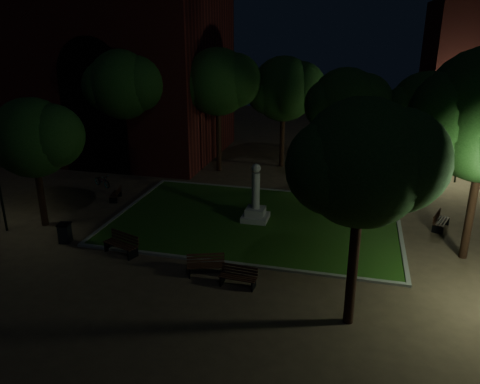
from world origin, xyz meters
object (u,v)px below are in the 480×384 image
object	(u,v)px
bench_near_right	(206,265)
monument	(256,205)
bench_left_side	(116,194)
trash_bin	(65,233)
bench_west_near	(122,244)
bench_far_side	(313,182)
bicycle	(102,181)
bench_right_side	(440,221)
bench_near_left	(238,277)

from	to	relation	value
bench_near_right	monument	bearing A→B (deg)	62.94
bench_left_side	trash_bin	distance (m)	6.06
bench_west_near	trash_bin	world-z (taller)	trash_bin
bench_near_right	trash_bin	distance (m)	7.85
bench_far_side	bicycle	distance (m)	13.99
monument	bench_left_side	xyz separation A→B (m)	(-9.02, 1.17, -0.60)
bench_right_side	bicycle	distance (m)	20.86
bicycle	trash_bin	bearing A→B (deg)	-137.81
bench_left_side	trash_bin	bearing A→B (deg)	-10.32
bench_far_side	bicycle	xyz separation A→B (m)	(-13.62, -3.19, 0.02)
bench_west_near	bench_far_side	distance (m)	14.01
monument	bench_left_side	bearing A→B (deg)	172.64
bench_near_left	bicycle	size ratio (longest dim) A/B	1.02
bench_right_side	bicycle	world-z (taller)	bench_right_side
bench_near_right	bicycle	bearing A→B (deg)	118.18
bench_left_side	bicycle	size ratio (longest dim) A/B	0.93
monument	bicycle	size ratio (longest dim) A/B	2.06
bench_far_side	bench_left_side	bearing A→B (deg)	41.83
bench_west_near	trash_bin	size ratio (longest dim) A/B	1.92
bench_right_side	trash_bin	bearing A→B (deg)	129.20
bench_left_side	bench_right_side	bearing A→B (deg)	76.04
bench_near_right	bicycle	world-z (taller)	bench_near_right
monument	bench_far_side	size ratio (longest dim) A/B	2.04
bench_west_near	bicycle	world-z (taller)	bench_west_near
bench_west_near	bench_right_side	distance (m)	16.33
bicycle	bench_left_side	bearing A→B (deg)	-109.52
bench_right_side	bench_far_side	xyz separation A→B (m)	(-7.16, 4.97, -0.03)
bench_near_left	trash_bin	xyz separation A→B (m)	(-9.33, 1.90, 0.10)
bench_near_right	trash_bin	xyz separation A→B (m)	(-7.73, 1.31, 0.08)
trash_bin	bench_left_side	bearing A→B (deg)	94.46
monument	bench_near_left	world-z (taller)	monument
bench_near_right	bench_west_near	world-z (taller)	bench_west_near
bench_near_right	bench_right_side	bearing A→B (deg)	16.53
bench_near_right	trash_bin	bearing A→B (deg)	150.84
bench_near_left	trash_bin	world-z (taller)	trash_bin
bench_near_right	bench_left_side	size ratio (longest dim) A/B	1.19
bench_west_near	monument	bearing A→B (deg)	65.22
monument	bench_near_right	xyz separation A→B (m)	(-0.82, -6.18, -0.54)
bench_left_side	bench_west_near	bearing A→B (deg)	15.51
bench_near_left	bicycle	distance (m)	15.55
bench_west_near	bench_right_side	bearing A→B (deg)	44.30
monument	bench_far_side	world-z (taller)	monument
bench_west_near	trash_bin	xyz separation A→B (m)	(-3.30, 0.42, 0.04)
bench_near_left	bicycle	xyz separation A→B (m)	(-11.93, 9.98, 0.01)
trash_bin	bicycle	xyz separation A→B (m)	(-2.60, 8.08, -0.09)
bench_right_side	trash_bin	xyz separation A→B (m)	(-18.18, -6.30, 0.08)
bench_near_right	bench_left_side	world-z (taller)	bench_near_right
bench_near_right	bench_far_side	xyz separation A→B (m)	(3.28, 12.59, -0.04)
bench_near_right	bench_west_near	bearing A→B (deg)	149.10
bench_near_left	bench_left_side	size ratio (longest dim) A/B	1.10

